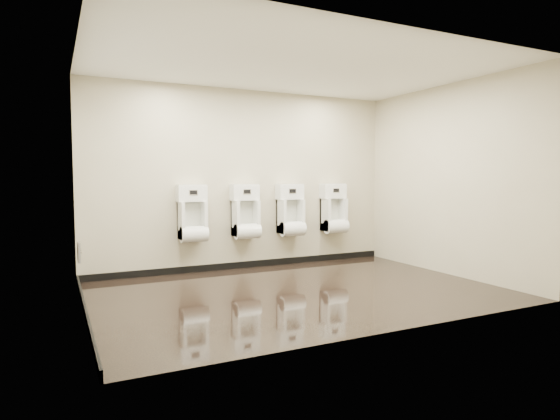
{
  "coord_description": "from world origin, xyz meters",
  "views": [
    {
      "loc": [
        -2.75,
        -5.13,
        1.44
      ],
      "look_at": [
        0.01,
        0.55,
        0.99
      ],
      "focal_mm": 30.0,
      "sensor_mm": 36.0,
      "label": 1
    }
  ],
  "objects_px": {
    "access_panel": "(79,252)",
    "urinal_1": "(246,216)",
    "urinal_2": "(291,214)",
    "urinal_0": "(193,218)",
    "urinal_3": "(334,212)"
  },
  "relations": [
    {
      "from": "urinal_1",
      "to": "urinal_2",
      "type": "height_order",
      "value": "same"
    },
    {
      "from": "urinal_1",
      "to": "urinal_2",
      "type": "distance_m",
      "value": 0.79
    },
    {
      "from": "urinal_2",
      "to": "access_panel",
      "type": "bearing_deg",
      "value": -172.82
    },
    {
      "from": "urinal_1",
      "to": "urinal_3",
      "type": "bearing_deg",
      "value": 0.0
    },
    {
      "from": "urinal_0",
      "to": "urinal_1",
      "type": "xyz_separation_m",
      "value": [
        0.84,
        0.0,
        0.0
      ]
    },
    {
      "from": "access_panel",
      "to": "urinal_2",
      "type": "relative_size",
      "value": 0.3
    },
    {
      "from": "access_panel",
      "to": "urinal_1",
      "type": "bearing_deg",
      "value": 9.49
    },
    {
      "from": "urinal_1",
      "to": "urinal_3",
      "type": "height_order",
      "value": "same"
    },
    {
      "from": "urinal_0",
      "to": "urinal_3",
      "type": "height_order",
      "value": "same"
    },
    {
      "from": "access_panel",
      "to": "urinal_3",
      "type": "distance_m",
      "value": 4.06
    },
    {
      "from": "urinal_2",
      "to": "urinal_0",
      "type": "bearing_deg",
      "value": 180.0
    },
    {
      "from": "access_panel",
      "to": "urinal_2",
      "type": "distance_m",
      "value": 3.24
    },
    {
      "from": "access_panel",
      "to": "urinal_2",
      "type": "height_order",
      "value": "urinal_2"
    },
    {
      "from": "urinal_2",
      "to": "urinal_1",
      "type": "bearing_deg",
      "value": 180.0
    },
    {
      "from": "urinal_0",
      "to": "urinal_2",
      "type": "bearing_deg",
      "value": 0.0
    }
  ]
}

